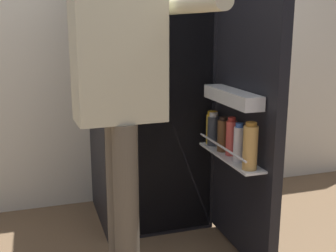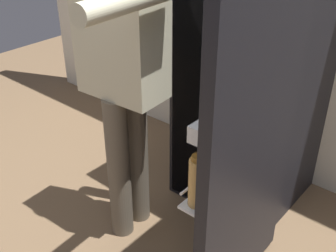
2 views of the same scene
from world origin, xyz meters
name	(u,v)px [view 1 (image 1 of 2)]	position (x,y,z in m)	size (l,w,h in m)	color
kitchen_wall	(133,35)	(0.00, 0.95, 1.20)	(4.40, 0.10, 2.40)	silver
refrigerator	(154,89)	(0.03, 0.52, 0.87)	(0.73, 1.32, 1.74)	black
person	(121,85)	(-0.31, -0.12, 0.99)	(0.55, 0.71, 1.66)	#665B4C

